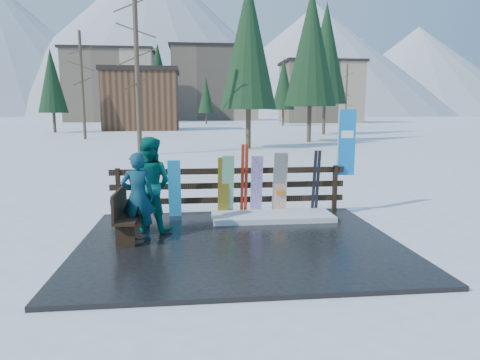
{
  "coord_description": "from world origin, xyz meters",
  "views": [
    {
      "loc": [
        -0.84,
        -7.83,
        2.51
      ],
      "look_at": [
        0.12,
        1.0,
        1.1
      ],
      "focal_mm": 32.0,
      "sensor_mm": 36.0,
      "label": 1
    }
  ],
  "objects": [
    {
      "name": "resort_buildings",
      "position": [
        1.03,
        115.41,
        9.81
      ],
      "size": [
        73.0,
        87.6,
        22.6
      ],
      "color": "tan",
      "rests_on": "ground"
    },
    {
      "name": "ski_pair_a",
      "position": [
        0.34,
        2.05,
        0.93
      ],
      "size": [
        0.16,
        0.33,
        1.71
      ],
      "color": "#AD2915",
      "rests_on": "deck"
    },
    {
      "name": "deck",
      "position": [
        0.0,
        0.0,
        0.04
      ],
      "size": [
        6.0,
        5.0,
        0.08
      ],
      "primitive_type": "cube",
      "color": "black",
      "rests_on": "ground"
    },
    {
      "name": "snowboard_1",
      "position": [
        -0.06,
        1.98,
        0.81
      ],
      "size": [
        0.28,
        0.41,
        1.46
      ],
      "primitive_type": "cube",
      "rotation": [
        0.26,
        0.0,
        0.0
      ],
      "color": "silver",
      "rests_on": "deck"
    },
    {
      "name": "snowboard_4",
      "position": [
        1.15,
        1.98,
        0.84
      ],
      "size": [
        0.28,
        0.32,
        1.51
      ],
      "primitive_type": "cube",
      "rotation": [
        0.19,
        0.0,
        0.0
      ],
      "color": "black",
      "rests_on": "deck"
    },
    {
      "name": "bench",
      "position": [
        -2.18,
        0.45,
        0.6
      ],
      "size": [
        0.41,
        1.5,
        0.97
      ],
      "color": "black",
      "rests_on": "deck"
    },
    {
      "name": "snowboard_3",
      "position": [
        0.62,
        1.98,
        0.8
      ],
      "size": [
        0.27,
        0.28,
        1.44
      ],
      "primitive_type": "cube",
      "rotation": [
        0.18,
        0.0,
        0.0
      ],
      "color": "silver",
      "rests_on": "deck"
    },
    {
      "name": "rental_flag",
      "position": [
        2.83,
        2.25,
        1.69
      ],
      "size": [
        0.45,
        0.04,
        2.6
      ],
      "color": "silver",
      "rests_on": "deck"
    },
    {
      "name": "snowboard_0",
      "position": [
        -1.29,
        1.98,
        0.76
      ],
      "size": [
        0.29,
        0.33,
        1.36
      ],
      "primitive_type": "cube",
      "rotation": [
        0.22,
        0.0,
        0.0
      ],
      "color": "#26B0F5",
      "rests_on": "deck"
    },
    {
      "name": "mountains",
      "position": [
        -10.5,
        328.41,
        50.2
      ],
      "size": [
        520.0,
        260.0,
        120.0
      ],
      "color": "white",
      "rests_on": "ground"
    },
    {
      "name": "snowboard_2",
      "position": [
        -0.16,
        1.98,
        0.79
      ],
      "size": [
        0.26,
        0.28,
        1.41
      ],
      "primitive_type": "cube",
      "rotation": [
        0.18,
        0.0,
        0.0
      ],
      "color": "gold",
      "rests_on": "deck"
    },
    {
      "name": "person_front",
      "position": [
        -1.91,
        0.29,
        0.93
      ],
      "size": [
        0.64,
        0.44,
        1.69
      ],
      "primitive_type": "imported",
      "rotation": [
        0.0,
        0.0,
        3.2
      ],
      "color": "#11535C",
      "rests_on": "deck"
    },
    {
      "name": "ground",
      "position": [
        0.0,
        0.0,
        0.0
      ],
      "size": [
        700.0,
        700.0,
        0.0
      ],
      "primitive_type": "plane",
      "color": "white",
      "rests_on": "ground"
    },
    {
      "name": "ski_pair_b",
      "position": [
        2.07,
        2.05,
        0.85
      ],
      "size": [
        0.17,
        0.23,
        1.54
      ],
      "color": "black",
      "rests_on": "deck"
    },
    {
      "name": "fence",
      "position": [
        0.0,
        2.2,
        0.74
      ],
      "size": [
        5.6,
        0.1,
        1.15
      ],
      "color": "black",
      "rests_on": "deck"
    },
    {
      "name": "snow_patch",
      "position": [
        0.94,
        1.6,
        0.14
      ],
      "size": [
        2.76,
        1.0,
        0.12
      ],
      "primitive_type": "cube",
      "color": "white",
      "rests_on": "deck"
    },
    {
      "name": "trees",
      "position": [
        5.23,
        48.23,
        5.98
      ],
      "size": [
        41.9,
        68.83,
        13.8
      ],
      "color": "#382B1E",
      "rests_on": "ground"
    },
    {
      "name": "snowboard_5",
      "position": [
        1.2,
        1.98,
        0.83
      ],
      "size": [
        0.31,
        0.21,
        1.5
      ],
      "primitive_type": "cube",
      "rotation": [
        0.12,
        0.0,
        0.0
      ],
      "color": "silver",
      "rests_on": "deck"
    },
    {
      "name": "person_back",
      "position": [
        -1.75,
        0.9,
        1.05
      ],
      "size": [
        1.14,
        1.01,
        1.95
      ],
      "primitive_type": "imported",
      "rotation": [
        0.0,
        0.0,
        2.8
      ],
      "color": "#086357",
      "rests_on": "deck"
    }
  ]
}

